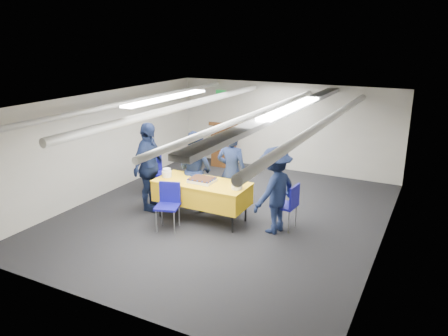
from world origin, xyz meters
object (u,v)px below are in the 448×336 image
at_px(serving_table, 202,192).
at_px(sheet_cake, 202,180).
at_px(sailor_b, 195,170).
at_px(sailor_c, 149,167).
at_px(sailor_d, 275,190).
at_px(podium, 224,144).
at_px(chair_left, 154,169).
at_px(chair_right, 289,202).
at_px(sailor_a, 232,172).
at_px(chair_near, 169,201).

distance_m(serving_table, sheet_cake, 0.25).
bearing_deg(sailor_b, sailor_c, 45.02).
distance_m(serving_table, sailor_d, 1.48).
bearing_deg(podium, chair_left, -100.71).
height_order(serving_table, chair_left, chair_left).
relative_size(chair_right, sailor_b, 0.53).
height_order(serving_table, sailor_a, sailor_a).
bearing_deg(chair_near, serving_table, 60.35).
bearing_deg(sailor_a, serving_table, 53.53).
xyz_separation_m(chair_right, sailor_a, (-1.29, 0.23, 0.33)).
relative_size(serving_table, chair_right, 2.13).
relative_size(chair_left, sailor_c, 0.48).
xyz_separation_m(sheet_cake, sailor_c, (-1.23, -0.03, 0.10)).
xyz_separation_m(sheet_cake, sailor_b, (-0.44, 0.49, 0.00)).
relative_size(serving_table, podium, 1.48).
relative_size(podium, chair_near, 1.44).
height_order(chair_near, chair_right, same).
bearing_deg(podium, chair_near, -76.94).
height_order(chair_near, sailor_c, sailor_c).
bearing_deg(sailor_d, serving_table, -68.77).
bearing_deg(sailor_d, podium, -123.79).
distance_m(podium, chair_left, 2.61).
distance_m(podium, sailor_c, 3.49).
distance_m(sailor_b, sailor_d, 1.92).
distance_m(chair_near, sailor_a, 1.43).
bearing_deg(sailor_d, sailor_b, -84.44).
distance_m(chair_left, sailor_c, 1.14).
distance_m(serving_table, sailor_a, 0.74).
xyz_separation_m(podium, sailor_d, (2.75, -3.32, 0.19)).
relative_size(sheet_cake, podium, 0.39).
distance_m(podium, chair_near, 4.17).
distance_m(podium, sailor_d, 4.32).
xyz_separation_m(sailor_a, sailor_c, (-1.58, -0.61, 0.06)).
bearing_deg(chair_left, podium, 79.29).
bearing_deg(podium, sailor_a, -59.96).
height_order(sailor_a, sailor_d, sailor_a).
bearing_deg(chair_right, sailor_b, 175.91).
distance_m(chair_left, sailor_a, 2.19).
relative_size(podium, chair_right, 1.44).
bearing_deg(chair_left, sheet_cake, -26.33).
xyz_separation_m(podium, sailor_c, (0.08, -3.48, 0.30)).
distance_m(sheet_cake, sailor_a, 0.68).
relative_size(podium, chair_left, 1.44).
distance_m(sheet_cake, chair_near, 0.77).
relative_size(podium, sailor_b, 0.77).
height_order(chair_right, sailor_a, sailor_a).
bearing_deg(sailor_d, chair_left, -86.69).
xyz_separation_m(chair_left, sailor_a, (2.14, -0.31, 0.33)).
height_order(sheet_cake, chair_near, chair_near).
xyz_separation_m(sailor_a, sailor_d, (1.09, -0.45, -0.05)).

